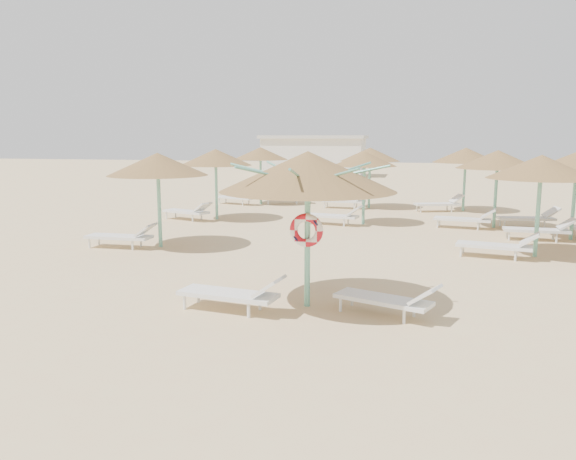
# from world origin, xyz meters

# --- Properties ---
(ground) EXTENTS (120.00, 120.00, 0.00)m
(ground) POSITION_xyz_m (0.00, 0.00, 0.00)
(ground) COLOR tan
(ground) RESTS_ON ground
(main_palapa) EXTENTS (3.25, 3.25, 2.91)m
(main_palapa) POSITION_xyz_m (0.39, -0.24, 2.53)
(main_palapa) COLOR #6AB89E
(main_palapa) RESTS_ON ground
(lounger_main_a) EXTENTS (2.06, 0.89, 0.72)m
(lounger_main_a) POSITION_xyz_m (-0.84, -0.87, 0.34)
(lounger_main_a) COLOR white
(lounger_main_a) RESTS_ON ground
(lounger_main_b) EXTENTS (1.94, 1.19, 0.68)m
(lounger_main_b) POSITION_xyz_m (1.93, -0.53, 0.32)
(lounger_main_b) COLOR white
(lounger_main_b) RESTS_ON ground
(palapa_field) EXTENTS (19.10, 13.48, 2.72)m
(palapa_field) POSITION_xyz_m (2.37, 9.61, 2.32)
(palapa_field) COLOR #6AB89E
(palapa_field) RESTS_ON ground
(service_hut) EXTENTS (8.40, 4.40, 3.25)m
(service_hut) POSITION_xyz_m (-6.00, 35.00, 1.64)
(service_hut) COLOR silver
(service_hut) RESTS_ON ground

